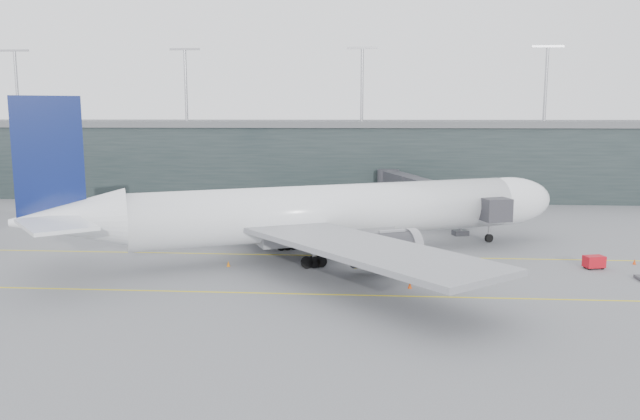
{
  "coord_description": "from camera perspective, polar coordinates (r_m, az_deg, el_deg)",
  "views": [
    {
      "loc": [
        6.05,
        -75.88,
        16.63
      ],
      "look_at": [
        0.68,
        -4.0,
        5.46
      ],
      "focal_mm": 35.0,
      "sensor_mm": 36.0,
      "label": 1
    }
  ],
  "objects": [
    {
      "name": "cone_nose",
      "position": [
        77.95,
        26.81,
        -4.24
      ],
      "size": [
        0.39,
        0.39,
        0.63
      ],
      "primitive_type": "cone",
      "color": "#CF3C0B",
      "rests_on": "ground"
    },
    {
      "name": "jet_bridge",
      "position": [
        100.71,
        10.35,
        1.95
      ],
      "size": [
        15.7,
        43.41,
        6.5
      ],
      "rotation": [
        0.0,
        0.0,
        0.3
      ],
      "color": "#303035",
      "rests_on": "ground"
    },
    {
      "name": "ground",
      "position": [
        77.92,
        -0.28,
        -3.52
      ],
      "size": [
        320.0,
        320.0,
        0.0
      ],
      "primitive_type": "plane",
      "color": "slate",
      "rests_on": "ground"
    },
    {
      "name": "taxiline_a",
      "position": [
        74.03,
        -0.53,
        -4.17
      ],
      "size": [
        160.0,
        0.25,
        0.02
      ],
      "primitive_type": "cube",
      "color": "yellow",
      "rests_on": "ground"
    },
    {
      "name": "uld_c",
      "position": [
        88.38,
        0.55,
        -1.45
      ],
      "size": [
        2.17,
        1.9,
        1.69
      ],
      "rotation": [
        0.0,
        0.0,
        -0.25
      ],
      "color": "#36363B",
      "rests_on": "ground"
    },
    {
      "name": "cone_tail",
      "position": [
        69.42,
        -8.38,
        -4.88
      ],
      "size": [
        0.4,
        0.4,
        0.64
      ],
      "primitive_type": "cone",
      "color": "orange",
      "rests_on": "ground"
    },
    {
      "name": "uld_b",
      "position": [
        89.77,
        -1.89,
        -1.32
      ],
      "size": [
        1.99,
        1.69,
        1.62
      ],
      "rotation": [
        0.0,
        0.0,
        -0.16
      ],
      "color": "#36363B",
      "rests_on": "ground"
    },
    {
      "name": "uld_a",
      "position": [
        87.75,
        -4.08,
        -1.49
      ],
      "size": [
        2.32,
        1.99,
        1.85
      ],
      "rotation": [
        0.0,
        0.0,
        0.19
      ],
      "color": "#36363B",
      "rests_on": "ground"
    },
    {
      "name": "taxiline_lead_main",
      "position": [
        97.32,
        3.59,
        -1.04
      ],
      "size": [
        0.25,
        60.0,
        0.02
      ],
      "primitive_type": "cube",
      "color": "yellow",
      "rests_on": "ground"
    },
    {
      "name": "main_aircraft",
      "position": [
        72.83,
        0.76,
        -0.26
      ],
      "size": [
        62.24,
        57.29,
        18.37
      ],
      "rotation": [
        0.0,
        0.0,
        0.43
      ],
      "color": "white",
      "rests_on": "ground"
    },
    {
      "name": "gse_cart",
      "position": [
        73.86,
        23.77,
        -4.34
      ],
      "size": [
        2.36,
        1.83,
        1.42
      ],
      "rotation": [
        0.0,
        0.0,
        0.27
      ],
      "color": "#AF0C17",
      "rests_on": "ground"
    },
    {
      "name": "cone_wing_stbd",
      "position": [
        60.93,
        8.21,
        -6.8
      ],
      "size": [
        0.42,
        0.42,
        0.67
      ],
      "primitive_type": "cone",
      "color": "#CB400B",
      "rests_on": "ground"
    },
    {
      "name": "cone_wing_port",
      "position": [
        89.12,
        7.63,
        -1.77
      ],
      "size": [
        0.5,
        0.5,
        0.79
      ],
      "primitive_type": "cone",
      "color": "#D5470B",
      "rests_on": "ground"
    },
    {
      "name": "taxiline_b",
      "position": [
        58.61,
        -1.84,
        -7.67
      ],
      "size": [
        160.0,
        0.25,
        0.02
      ],
      "primitive_type": "cube",
      "color": "yellow",
      "rests_on": "ground"
    },
    {
      "name": "terminal",
      "position": [
        134.32,
        1.69,
        4.95
      ],
      "size": [
        240.0,
        36.0,
        29.0
      ],
      "color": "black",
      "rests_on": "ground"
    }
  ]
}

